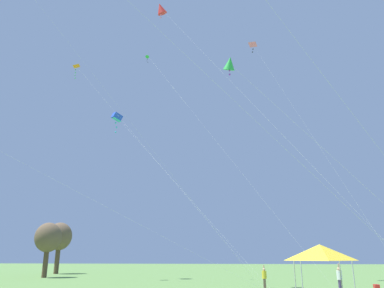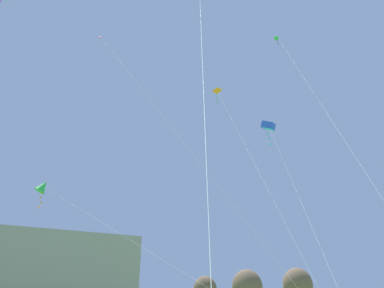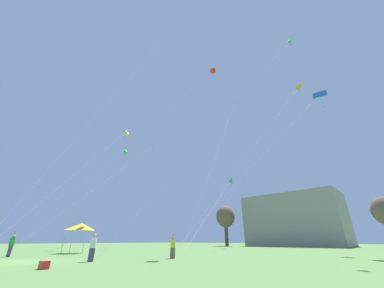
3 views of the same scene
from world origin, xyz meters
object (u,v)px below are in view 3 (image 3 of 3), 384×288
object	(u,v)px
person_yellow_shirt	(173,246)
kite_yellow_diamond_6	(126,132)
person_green_shirt	(12,244)
kite_green_diamond_0	(125,151)
person_white_shirt	(93,246)
kite_blue_box_5	(320,95)
cooler_box	(44,265)
kite_green_diamond_3	(231,180)
kite_pink_delta_9	(233,107)
kite_orange_delta_2	(298,88)
kite_red_diamond_7	(212,70)
kite_cyan_delta_8	(151,148)
festival_tent	(81,227)
kite_green_diamond_1	(289,41)

from	to	relation	value
person_yellow_shirt	kite_yellow_diamond_6	distance (m)	31.94
person_green_shirt	kite_green_diamond_0	xyz separation A→B (m)	(-1.90, 10.46, 12.48)
person_white_shirt	kite_blue_box_5	size ratio (longest dim) A/B	0.10
cooler_box	person_green_shirt	world-z (taller)	person_green_shirt
kite_green_diamond_0	kite_yellow_diamond_6	distance (m)	13.66
kite_green_diamond_3	kite_pink_delta_9	bearing A→B (deg)	-37.18
person_yellow_shirt	kite_yellow_diamond_6	xyz separation A→B (m)	(-23.02, 7.13, 20.96)
kite_orange_delta_2	kite_green_diamond_3	bearing A→B (deg)	170.36
person_yellow_shirt	kite_blue_box_5	size ratio (longest dim) A/B	0.09
person_white_shirt	kite_red_diamond_7	xyz separation A→B (m)	(0.28, 14.58, 25.63)
kite_green_diamond_3	kite_cyan_delta_8	bearing A→B (deg)	-130.75
cooler_box	kite_pink_delta_9	xyz separation A→B (m)	(-6.08, 30.67, 27.41)
kite_orange_delta_2	kite_blue_box_5	world-z (taller)	kite_orange_delta_2
person_white_shirt	kite_yellow_diamond_6	bearing A→B (deg)	9.23
person_yellow_shirt	kite_orange_delta_2	distance (m)	33.61
festival_tent	person_white_shirt	bearing A→B (deg)	-17.34
cooler_box	kite_blue_box_5	size ratio (longest dim) A/B	0.03
person_green_shirt	kite_orange_delta_2	world-z (taller)	kite_orange_delta_2
person_yellow_shirt	kite_green_diamond_1	distance (m)	31.16
kite_blue_box_5	kite_cyan_delta_8	xyz separation A→B (m)	(-30.93, -5.35, -0.75)
cooler_box	kite_green_diamond_0	bearing A→B (deg)	141.24
kite_green_diamond_3	kite_pink_delta_9	xyz separation A→B (m)	(3.64, -2.76, 14.97)
festival_tent	kite_green_diamond_1	world-z (taller)	kite_green_diamond_1
festival_tent	kite_blue_box_5	size ratio (longest dim) A/B	0.15
festival_tent	kite_cyan_delta_8	world-z (taller)	kite_cyan_delta_8
person_yellow_shirt	kite_red_diamond_7	world-z (taller)	kite_red_diamond_7
kite_orange_delta_2	kite_red_diamond_7	xyz separation A→B (m)	(-9.05, -12.66, 1.10)
kite_green_diamond_0	kite_pink_delta_9	bearing A→B (deg)	68.53
kite_pink_delta_9	person_white_shirt	bearing A→B (deg)	-82.17
kite_cyan_delta_8	kite_green_diamond_1	bearing A→B (deg)	2.15
kite_orange_delta_2	kite_blue_box_5	xyz separation A→B (m)	(3.27, -4.49, -5.64)
person_green_shirt	kite_cyan_delta_8	distance (m)	28.48
kite_yellow_diamond_6	kite_cyan_delta_8	xyz separation A→B (m)	(2.70, 4.71, -2.75)
kite_orange_delta_2	person_green_shirt	bearing A→B (deg)	-122.21
kite_green_diamond_0	kite_green_diamond_1	bearing A→B (deg)	25.34
cooler_box	person_white_shirt	xyz separation A→B (m)	(-2.32, 3.35, 0.78)
festival_tent	cooler_box	xyz separation A→B (m)	(13.65, -6.89, -2.53)
kite_green_diamond_1	person_green_shirt	bearing A→B (deg)	-134.50
kite_orange_delta_2	festival_tent	bearing A→B (deg)	-131.08
person_green_shirt	kite_green_diamond_3	bearing A→B (deg)	-82.61
festival_tent	person_yellow_shirt	size ratio (longest dim) A/B	1.69
cooler_box	kite_red_diamond_7	bearing A→B (deg)	96.48
kite_green_diamond_1	kite_pink_delta_9	distance (m)	17.47
person_yellow_shirt	kite_cyan_delta_8	xyz separation A→B (m)	(-20.31, 11.84, 18.22)
kite_orange_delta_2	kite_green_diamond_3	distance (m)	21.30
cooler_box	kite_yellow_diamond_6	size ratio (longest dim) A/B	0.02
kite_red_diamond_7	kite_pink_delta_9	xyz separation A→B (m)	(-4.04, 12.74, 1.00)
kite_green_diamond_0	person_green_shirt	bearing A→B (deg)	-79.68
person_green_shirt	kite_green_diamond_0	world-z (taller)	kite_green_diamond_0
kite_green_diamond_1	person_white_shirt	bearing A→B (deg)	-121.47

